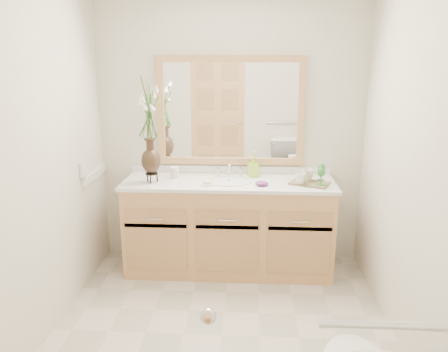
# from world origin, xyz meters

# --- Properties ---
(floor) EXTENTS (2.60, 2.60, 0.00)m
(floor) POSITION_xyz_m (0.00, 0.00, 0.00)
(floor) COLOR beige
(floor) RESTS_ON ground
(wall_back) EXTENTS (2.40, 0.02, 2.40)m
(wall_back) POSITION_xyz_m (0.00, 1.30, 1.20)
(wall_back) COLOR silver
(wall_back) RESTS_ON floor
(wall_front) EXTENTS (2.40, 0.02, 2.40)m
(wall_front) POSITION_xyz_m (0.00, -1.30, 1.20)
(wall_front) COLOR silver
(wall_front) RESTS_ON floor
(wall_left) EXTENTS (0.02, 2.60, 2.40)m
(wall_left) POSITION_xyz_m (-1.20, 0.00, 1.20)
(wall_left) COLOR silver
(wall_left) RESTS_ON floor
(wall_right) EXTENTS (0.02, 2.60, 2.40)m
(wall_right) POSITION_xyz_m (1.20, 0.00, 1.20)
(wall_right) COLOR silver
(wall_right) RESTS_ON floor
(vanity) EXTENTS (1.80, 0.55, 0.80)m
(vanity) POSITION_xyz_m (0.00, 1.01, 0.40)
(vanity) COLOR tan
(vanity) RESTS_ON floor
(counter) EXTENTS (1.84, 0.57, 0.03)m
(counter) POSITION_xyz_m (0.00, 1.01, 0.82)
(counter) COLOR white
(counter) RESTS_ON vanity
(sink) EXTENTS (0.38, 0.34, 0.23)m
(sink) POSITION_xyz_m (0.00, 1.00, 0.78)
(sink) COLOR white
(sink) RESTS_ON counter
(mirror) EXTENTS (1.32, 0.04, 0.97)m
(mirror) POSITION_xyz_m (0.00, 1.28, 1.41)
(mirror) COLOR white
(mirror) RESTS_ON wall_back
(switch_plate) EXTENTS (0.02, 0.12, 0.12)m
(switch_plate) POSITION_xyz_m (-1.19, 0.76, 0.98)
(switch_plate) COLOR white
(switch_plate) RESTS_ON wall_left
(door) EXTENTS (0.80, 0.03, 2.00)m
(door) POSITION_xyz_m (-0.30, -1.29, 1.00)
(door) COLOR tan
(door) RESTS_ON floor
(grab_bar) EXTENTS (0.55, 0.03, 0.03)m
(grab_bar) POSITION_xyz_m (0.70, -1.27, 0.95)
(grab_bar) COLOR silver
(grab_bar) RESTS_ON wall_front
(flower_vase) EXTENTS (0.19, 0.19, 0.79)m
(flower_vase) POSITION_xyz_m (-0.66, 0.94, 1.37)
(flower_vase) COLOR black
(flower_vase) RESTS_ON counter
(tumbler) EXTENTS (0.08, 0.08, 0.10)m
(tumbler) POSITION_xyz_m (-0.49, 1.10, 0.88)
(tumbler) COLOR silver
(tumbler) RESTS_ON counter
(soap_dish) EXTENTS (0.11, 0.11, 0.04)m
(soap_dish) POSITION_xyz_m (-0.17, 0.88, 0.84)
(soap_dish) COLOR silver
(soap_dish) RESTS_ON counter
(soap_bottle) EXTENTS (0.10, 0.10, 0.17)m
(soap_bottle) POSITION_xyz_m (0.21, 1.17, 0.91)
(soap_bottle) COLOR #A9E235
(soap_bottle) RESTS_ON counter
(purple_dish) EXTENTS (0.14, 0.13, 0.04)m
(purple_dish) POSITION_xyz_m (0.28, 0.89, 0.85)
(purple_dish) COLOR #632571
(purple_dish) RESTS_ON counter
(tray) EXTENTS (0.37, 0.32, 0.02)m
(tray) POSITION_xyz_m (0.69, 0.96, 0.84)
(tray) COLOR brown
(tray) RESTS_ON counter
(mug_left) EXTENTS (0.11, 0.10, 0.09)m
(mug_left) POSITION_xyz_m (0.61, 0.92, 0.89)
(mug_left) COLOR silver
(mug_left) RESTS_ON tray
(mug_right) EXTENTS (0.14, 0.14, 0.11)m
(mug_right) POSITION_xyz_m (0.68, 1.01, 0.90)
(mug_right) COLOR silver
(mug_right) RESTS_ON tray
(goblet_front) EXTENTS (0.07, 0.07, 0.15)m
(goblet_front) POSITION_xyz_m (0.77, 0.89, 0.95)
(goblet_front) COLOR #287A2B
(goblet_front) RESTS_ON tray
(goblet_back) EXTENTS (0.07, 0.07, 0.15)m
(goblet_back) POSITION_xyz_m (0.80, 1.03, 0.95)
(goblet_back) COLOR #287A2B
(goblet_back) RESTS_ON tray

